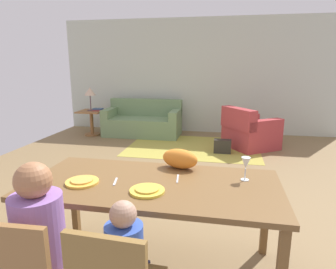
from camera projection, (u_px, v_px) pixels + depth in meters
name	position (u px, v px, depth m)	size (l,w,h in m)	color
ground_plane	(172.00, 180.00, 4.33)	(6.62, 6.48, 0.02)	olive
back_wall	(197.00, 76.00, 7.15)	(6.62, 0.10, 2.70)	beige
dining_table	(153.00, 191.00, 2.29)	(1.92, 0.91, 0.76)	brown
plate_near_man	(82.00, 182.00, 2.25)	(0.25, 0.25, 0.02)	yellow
pizza_near_man	(82.00, 180.00, 2.25)	(0.17, 0.17, 0.01)	gold
plate_near_child	(147.00, 191.00, 2.10)	(0.25, 0.25, 0.02)	yellow
pizza_near_child	(147.00, 189.00, 2.09)	(0.17, 0.17, 0.01)	gold
wine_glass	(246.00, 164.00, 2.28)	(0.07, 0.07, 0.19)	silver
fork	(115.00, 182.00, 2.28)	(0.02, 0.15, 0.01)	silver
knife	(178.00, 179.00, 2.33)	(0.01, 0.17, 0.01)	silver
person_man	(45.00, 253.00, 1.82)	(0.30, 0.41, 1.11)	#2F3346
cat	(180.00, 159.00, 2.56)	(0.32, 0.16, 0.17)	orange
area_rug	(193.00, 147.00, 6.01)	(2.60, 1.80, 0.01)	#A99E40
couch	(143.00, 122.00, 7.01)	(1.75, 0.86, 0.82)	#6D8A5D
armchair	(249.00, 132.00, 5.89)	(1.20, 1.19, 0.82)	#A9383A
side_table	(92.00, 119.00, 6.97)	(0.56, 0.56, 0.58)	#8F5D33
table_lamp	(90.00, 92.00, 6.82)	(0.26, 0.26, 0.54)	#573C43
book_lower	(99.00, 110.00, 6.89)	(0.22, 0.16, 0.03)	brown
book_upper	(98.00, 109.00, 6.91)	(0.22, 0.16, 0.03)	#38547A
handbag	(222.00, 146.00, 5.59)	(0.32, 0.16, 0.26)	#2B2822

